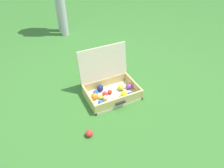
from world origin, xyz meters
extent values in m
plane|color=#336B28|center=(0.00, 0.00, 0.00)|extent=(16.00, 16.00, 0.00)
cube|color=beige|center=(0.06, 0.00, 0.01)|extent=(0.56, 0.38, 0.03)
cube|color=tan|center=(-0.21, 0.00, 0.06)|extent=(0.02, 0.38, 0.13)
cube|color=tan|center=(0.33, 0.00, 0.06)|extent=(0.02, 0.38, 0.13)
cube|color=tan|center=(0.06, -0.18, 0.06)|extent=(0.52, 0.02, 0.13)
cube|color=tan|center=(0.06, 0.18, 0.06)|extent=(0.52, 0.02, 0.13)
cube|color=beige|center=(0.06, 0.22, 0.31)|extent=(0.56, 0.08, 0.37)
cube|color=black|center=(0.06, -0.20, 0.07)|extent=(0.11, 0.02, 0.02)
sphere|color=orange|center=(-0.14, 0.02, 0.06)|extent=(0.07, 0.07, 0.07)
sphere|color=red|center=(-0.02, 0.02, 0.05)|extent=(0.06, 0.06, 0.06)
sphere|color=blue|center=(0.22, -0.12, 0.06)|extent=(0.07, 0.07, 0.07)
sphere|color=blue|center=(-0.12, -0.09, 0.06)|extent=(0.06, 0.06, 0.06)
sphere|color=purple|center=(0.27, 0.02, 0.06)|extent=(0.07, 0.07, 0.07)
sphere|color=#CCDB38|center=(0.19, 0.03, 0.06)|extent=(0.07, 0.07, 0.07)
sphere|color=navy|center=(-0.03, 0.13, 0.06)|extent=(0.07, 0.07, 0.07)
sphere|color=white|center=(0.04, -0.08, 0.05)|extent=(0.04, 0.04, 0.04)
sphere|color=yellow|center=(0.15, -0.09, 0.06)|extent=(0.08, 0.08, 0.08)
sphere|color=#D1B784|center=(-0.04, -0.04, 0.05)|extent=(0.06, 0.06, 0.06)
sphere|color=red|center=(0.04, 0.03, 0.05)|extent=(0.05, 0.05, 0.05)
sphere|color=#D1B784|center=(0.20, -0.03, 0.05)|extent=(0.05, 0.05, 0.05)
sphere|color=#CCDB38|center=(-0.08, 0.00, 0.05)|extent=(0.05, 0.05, 0.05)
sphere|color=blue|center=(-0.10, 0.09, 0.05)|extent=(0.05, 0.05, 0.05)
sphere|color=red|center=(-0.36, -0.39, 0.03)|extent=(0.07, 0.07, 0.07)
cylinder|color=#B2B2B7|center=(0.05, 1.97, 0.40)|extent=(0.12, 0.12, 0.80)
cylinder|color=#B2B2B7|center=(0.05, 1.79, 0.40)|extent=(0.12, 0.12, 0.80)
camera|label=1|loc=(-0.72, -1.59, 1.55)|focal=34.16mm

